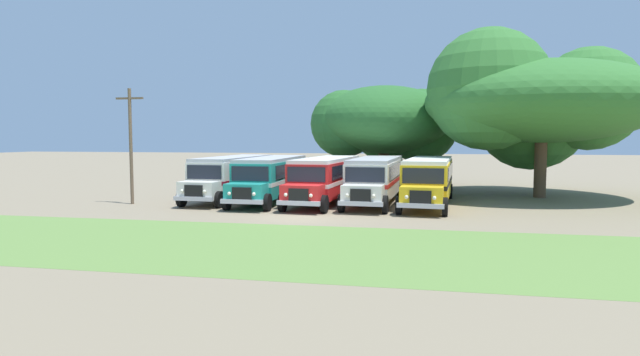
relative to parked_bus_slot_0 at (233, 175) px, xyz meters
The scene contains 10 objects.
ground_plane 9.61m from the parked_bus_slot_0, 47.56° to the right, with size 220.00×220.00×0.00m, color #84755B.
foreground_grass_strip 15.93m from the parked_bus_slot_0, 66.21° to the right, with size 80.00×9.36×0.01m, color olive.
parked_bus_slot_0 is the anchor object (origin of this frame).
parked_bus_slot_1 3.06m from the parked_bus_slot_0, 14.15° to the right, with size 2.74×10.85×2.82m.
parked_bus_slot_2 6.64m from the parked_bus_slot_0, ahead, with size 3.32×10.94×2.82m.
parked_bus_slot_3 9.74m from the parked_bus_slot_0, ahead, with size 3.12×10.90×2.82m.
parked_bus_slot_4 13.04m from the parked_bus_slot_0, ahead, with size 3.42×10.95×2.82m.
broad_shade_tree 14.26m from the parked_bus_slot_0, 45.51° to the left, with size 11.79×11.38×8.28m.
secondary_tree 21.55m from the parked_bus_slot_0, 14.65° to the left, with size 15.77×14.86×11.42m.
utility_pole 6.87m from the parked_bus_slot_0, 140.11° to the right, with size 1.80×0.20×7.10m.
Camera 1 is at (6.29, -26.10, 4.08)m, focal length 29.03 mm.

